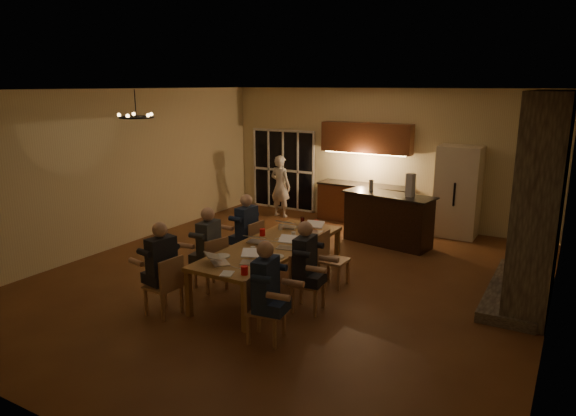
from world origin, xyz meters
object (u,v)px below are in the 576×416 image
Objects in this scene: plate_near at (276,257)px; plate_far at (315,238)px; chair_right_far at (334,260)px; laptop_e at (289,221)px; redcup_mid at (262,232)px; chair_right_mid at (308,282)px; chair_left_mid at (210,263)px; chair_left_near at (163,285)px; person_right_near at (266,293)px; laptop_b at (251,256)px; person_left_near at (162,268)px; mug_back at (281,227)px; laptop_d at (287,241)px; chair_right_near at (266,309)px; bar_blender at (410,185)px; can_silver at (250,254)px; chair_left_far at (248,244)px; mug_front at (253,250)px; bar_island at (388,219)px; person_right_mid at (305,267)px; person_left_mid at (209,249)px; laptop_c at (257,236)px; can_cola at (302,220)px; refrigerator at (458,192)px; plate_left at (222,256)px; standing_person at (280,186)px; laptop_f at (313,226)px; person_left_far at (247,232)px; redcup_near at (244,270)px; dining_table at (272,267)px; bar_bottle at (371,185)px; mug_mid at (294,235)px.

plate_near and plate_far have the same top height.
laptop_e is at bearing 70.24° from chair_right_far.
redcup_mid is at bearing -159.22° from plate_far.
chair_left_mid is at bearing 84.62° from chair_right_mid.
laptop_e reaches higher than chair_left_near.
laptop_b is at bearing 37.13° from person_right_near.
person_left_near is 13.80× the size of mug_back.
laptop_d is 0.73m from plate_far.
bar_blender reaches higher than chair_right_near.
can_silver reaches higher than plate_near.
chair_left_far is 1.44m from mug_front.
bar_island is 3.78m from person_right_mid.
laptop_c is at bearing 125.94° from person_left_mid.
can_cola is at bearing 75.89° from laptop_b.
refrigerator is 4.20m from laptop_e.
bar_island reaches higher than can_silver.
plate_left is at bearing 73.01° from chair_left_mid.
chair_left_mid is 2.05m from can_cola.
person_right_mid is at bearing 131.94° from person_left_near.
can_cola reaches higher than mug_front.
bar_blender is (1.56, 3.23, 0.45)m from laptop_c.
person_left_near reaches higher than chair_right_mid.
standing_person is 15.64× the size of mug_front.
standing_person is at bearing 92.60° from laptop_b.
laptop_f reaches higher than chair_left_mid.
chair_right_near is 3.15m from can_cola.
person_left_mid is at bearing 4.91° from chair_left_far.
chair_left_near is 0.64× the size of person_right_near.
redcup_mid is 1.00× the size of can_silver.
bar_blender is at bearing -128.08° from laptop_e.
chair_left_far is 8.90× the size of mug_back.
laptop_e is (-1.09, 0.41, 0.42)m from chair_right_far.
person_left_far is at bearing 140.74° from laptop_d.
redcup_near is at bearing -96.67° from laptop_f.
standing_person is 6.27× the size of plate_near.
plate_near is at bearing -92.90° from laptop_d.
plate_near is at bearing -52.82° from dining_table.
bar_bottle is at bearing 158.61° from person_left_far.
mug_mid is at bearing -154.99° from plate_far.
mug_mid is (-0.19, 0.56, -0.06)m from laptop_d.
laptop_d reaches higher than redcup_mid.
laptop_b is (1.07, 0.72, 0.42)m from chair_left_near.
chair_right_mid is 1.07m from redcup_near.
laptop_e is (0.62, 2.62, 0.17)m from person_left_near.
chair_right_far is at bearing 77.30° from redcup_near.
laptop_e is 1.30× the size of plate_left.
laptop_f is 2.52m from bar_blender.
can_cola is (-0.18, 1.39, 0.44)m from dining_table.
person_right_mid reaches higher than can_silver.
laptop_c is at bearing -69.67° from redcup_mid.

